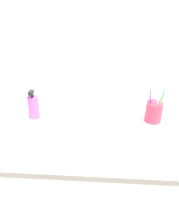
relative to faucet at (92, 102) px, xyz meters
name	(u,v)px	position (x,y,z in m)	size (l,w,h in m)	color
tiled_wall_back	(89,42)	(-0.03, 0.18, 0.27)	(2.30, 0.04, 2.40)	silver
vanity_counter	(85,190)	(-0.03, -0.15, -0.49)	(1.10, 0.58, 0.89)	silver
sink_basin	(89,139)	(0.00, -0.21, -0.09)	(0.46, 0.46, 0.11)	white
faucet	(92,102)	(0.00, 0.00, 0.00)	(0.02, 0.17, 0.11)	silver
toothbrush_cup	(154,112)	(0.31, -0.09, 0.00)	(0.08, 0.08, 0.10)	#D8334C
toothbrush_green	(161,102)	(0.32, -0.12, 0.07)	(0.03, 0.04, 0.21)	green
toothbrush_purple	(150,100)	(0.28, -0.09, 0.06)	(0.03, 0.02, 0.19)	purple
toothbrush_white	(158,102)	(0.31, -0.11, 0.07)	(0.02, 0.04, 0.20)	white
soap_dispenser	(34,107)	(-0.28, -0.10, 0.01)	(0.06, 0.06, 0.15)	#B24CA5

